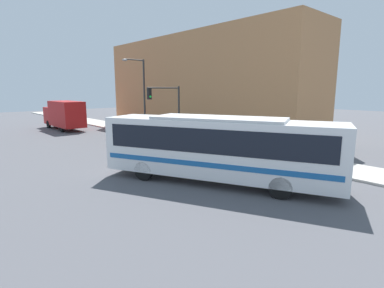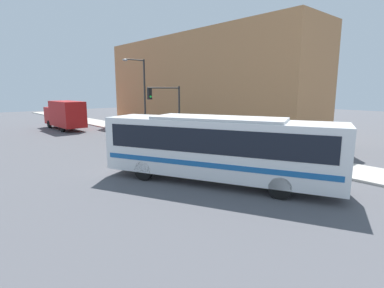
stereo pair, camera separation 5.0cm
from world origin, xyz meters
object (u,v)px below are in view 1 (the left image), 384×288
Objects in this scene: city_bus at (218,145)px; delivery_truck at (64,114)px; traffic_light_pole at (168,104)px; parking_meter at (193,134)px; fire_hydrant at (217,143)px; pedestrian_near_corner at (181,128)px; street_lamp at (142,90)px.

city_bus is 25.28m from delivery_truck.
city_bus is at bearing -115.08° from traffic_light_pole.
parking_meter is (5.85, 8.28, -0.92)m from city_bus.
traffic_light_pole is at bearing -77.43° from delivery_truck.
parking_meter is (0.00, 2.75, 0.43)m from fire_hydrant.
pedestrian_near_corner is (1.20, 2.98, 0.09)m from parking_meter.
parking_meter is 0.16× the size of street_lamp.
city_bus is at bearing -136.60° from fire_hydrant.
fire_hydrant is 10.94m from street_lamp.
delivery_truck is 15.08m from pedestrian_near_corner.
delivery_truck is 1.64× the size of traffic_light_pole.
city_bus reaches higher than fire_hydrant.
delivery_truck is at bearing 61.94° from city_bus.
pedestrian_near_corner is (7.05, 11.26, -0.83)m from city_bus.
street_lamp is at bearing 79.71° from traffic_light_pole.
parking_meter is 8.23m from street_lamp.
street_lamp reaches higher than delivery_truck.
fire_hydrant is 0.43× the size of pedestrian_near_corner.
pedestrian_near_corner reaches higher than fire_hydrant.
city_bus is 1.57× the size of street_lamp.
delivery_truck is 15.45m from traffic_light_pole.
city_bus is 13.31m from pedestrian_near_corner.
delivery_truck is at bearing 102.56° from fire_hydrant.
parking_meter is 3.22m from pedestrian_near_corner.
parking_meter is at bearing -75.48° from delivery_truck.
city_bus is at bearing -93.30° from delivery_truck.
parking_meter is at bearing 29.99° from city_bus.
parking_meter is (1.05, -1.97, -2.42)m from traffic_light_pole.
city_bus is 14.88× the size of fire_hydrant.
traffic_light_pole is 3.30m from parking_meter.
street_lamp is at bearing 105.66° from pedestrian_near_corner.
traffic_light_pole reaches higher than pedestrian_near_corner.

